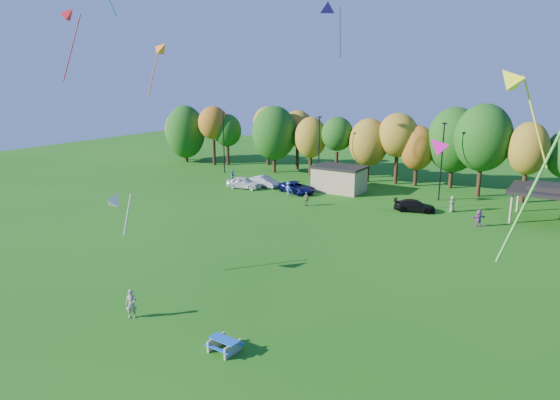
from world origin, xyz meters
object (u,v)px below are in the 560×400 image
Objects in this scene: kite_flyer at (131,304)px; car_d at (415,206)px; car_a at (244,183)px; picnic_table at (224,344)px; car_b at (264,181)px; car_c at (297,187)px.

kite_flyer is 33.82m from car_d.
picnic_table is at bearing -155.41° from car_a.
car_d is at bearing -86.16° from car_b.
car_c is (-15.40, 33.73, 0.29)m from picnic_table.
picnic_table is 0.96× the size of kite_flyer.
car_d is at bearing -98.07° from car_a.
car_b is at bearing 75.76° from kite_flyer.
picnic_table is 40.21m from car_b.
kite_flyer reaches higher than car_b.
kite_flyer is at bearing 152.83° from car_d.
car_c is (7.05, 1.52, -0.07)m from car_a.
car_a reaches higher than car_d.
car_b is at bearing -47.71° from car_a.
car_a is 1.04× the size of car_b.
car_a is 0.89× the size of car_c.
car_c is 15.17m from car_d.
kite_flyer reaches higher than car_c.
car_a is 7.21m from car_c.
kite_flyer is at bearing -164.85° from car_a.
kite_flyer reaches higher than picnic_table.
kite_flyer is 0.41× the size of car_d.
car_b reaches higher than car_c.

